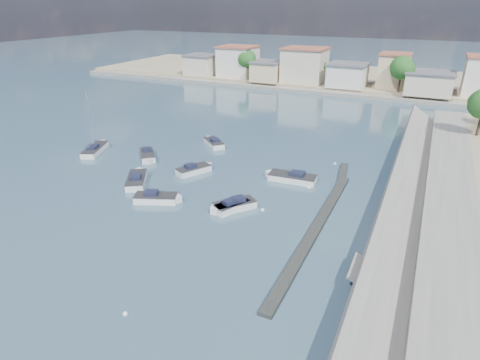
% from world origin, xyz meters
% --- Properties ---
extents(ground, '(400.00, 400.00, 0.00)m').
position_xyz_m(ground, '(0.00, 40.00, 0.00)').
color(ground, '#273B4F').
rests_on(ground, ground).
extents(seawall_walkway, '(5.00, 90.00, 1.80)m').
position_xyz_m(seawall_walkway, '(18.50, 13.00, 0.90)').
color(seawall_walkway, slate).
rests_on(seawall_walkway, ground).
extents(breakwater, '(2.00, 31.02, 0.35)m').
position_xyz_m(breakwater, '(6.90, 12.69, 0.17)').
color(breakwater, black).
rests_on(breakwater, ground).
extents(far_shore_land, '(160.00, 40.00, 1.40)m').
position_xyz_m(far_shore_land, '(0.00, 92.00, 0.70)').
color(far_shore_land, gray).
rests_on(far_shore_land, ground).
extents(far_shore_quay, '(160.00, 2.50, 0.80)m').
position_xyz_m(far_shore_quay, '(0.00, 71.00, 0.40)').
color(far_shore_quay, slate).
rests_on(far_shore_quay, ground).
extents(far_town, '(113.01, 12.80, 8.35)m').
position_xyz_m(far_town, '(10.71, 76.92, 4.93)').
color(far_town, beige).
rests_on(far_town, far_shore_land).
extents(shore_trees, '(74.56, 38.32, 7.92)m').
position_xyz_m(shore_trees, '(8.34, 68.11, 6.22)').
color(shore_trees, '#38281E').
rests_on(shore_trees, ground).
extents(motorboat_a, '(4.51, 5.50, 1.48)m').
position_xyz_m(motorboat_a, '(-15.65, 11.54, 0.38)').
color(motorboat_a, white).
rests_on(motorboat_a, ground).
extents(motorboat_b, '(3.12, 4.27, 1.48)m').
position_xyz_m(motorboat_b, '(-1.98, 10.34, 0.38)').
color(motorboat_b, white).
rests_on(motorboat_b, ground).
extents(motorboat_c, '(6.45, 2.56, 1.48)m').
position_xyz_m(motorboat_c, '(0.96, 20.00, 0.38)').
color(motorboat_c, white).
rests_on(motorboat_c, ground).
extents(motorboat_d, '(4.22, 4.62, 1.48)m').
position_xyz_m(motorboat_d, '(-2.09, 10.28, 0.38)').
color(motorboat_d, white).
rests_on(motorboat_d, ground).
extents(motorboat_e, '(3.64, 4.81, 1.48)m').
position_xyz_m(motorboat_e, '(-10.83, 17.22, 0.38)').
color(motorboat_e, white).
rests_on(motorboat_e, ground).
extents(motorboat_f, '(4.59, 4.31, 1.48)m').
position_xyz_m(motorboat_f, '(-13.92, 27.56, 0.38)').
color(motorboat_f, white).
rests_on(motorboat_f, ground).
extents(motorboat_g, '(4.45, 4.68, 1.48)m').
position_xyz_m(motorboat_g, '(-19.47, 18.67, 0.38)').
color(motorboat_g, white).
rests_on(motorboat_g, ground).
extents(motorboat_h, '(5.16, 3.46, 1.48)m').
position_xyz_m(motorboat_h, '(-10.19, 8.40, 0.38)').
color(motorboat_h, white).
rests_on(motorboat_h, ground).
extents(sailboat, '(4.11, 6.42, 9.00)m').
position_xyz_m(sailboat, '(-28.01, 17.68, 0.41)').
color(sailboat, white).
rests_on(sailboat, ground).
extents(mooring_buoys, '(15.33, 34.99, 0.37)m').
position_xyz_m(mooring_buoys, '(3.42, 12.04, 0.05)').
color(mooring_buoys, white).
rests_on(mooring_buoys, ground).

